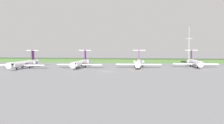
{
  "coord_description": "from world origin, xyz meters",
  "views": [
    {
      "loc": [
        16.33,
        -114.74,
        11.18
      ],
      "look_at": [
        0.0,
        20.19,
        3.0
      ],
      "focal_mm": 43.01,
      "sensor_mm": 36.0,
      "label": 1
    }
  ],
  "objects_px": {
    "regional_jet_second": "(24,63)",
    "antenna_mast": "(189,47)",
    "regional_jet_fourth": "(139,63)",
    "regional_jet_fifth": "(195,62)",
    "safety_cone_front_marker": "(132,70)",
    "safety_cone_mid_marker": "(141,70)",
    "regional_jet_third": "(81,63)"
  },
  "relations": [
    {
      "from": "regional_jet_fourth",
      "to": "regional_jet_fifth",
      "type": "height_order",
      "value": "same"
    },
    {
      "from": "regional_jet_third",
      "to": "regional_jet_fifth",
      "type": "xyz_separation_m",
      "value": [
        58.58,
        11.89,
        0.0
      ]
    },
    {
      "from": "regional_jet_fifth",
      "to": "antenna_mast",
      "type": "bearing_deg",
      "value": 84.81
    },
    {
      "from": "regional_jet_fourth",
      "to": "safety_cone_front_marker",
      "type": "relative_size",
      "value": 56.36
    },
    {
      "from": "regional_jet_second",
      "to": "regional_jet_fourth",
      "type": "distance_m",
      "value": 57.45
    },
    {
      "from": "regional_jet_fifth",
      "to": "antenna_mast",
      "type": "height_order",
      "value": "antenna_mast"
    },
    {
      "from": "regional_jet_third",
      "to": "antenna_mast",
      "type": "relative_size",
      "value": 1.24
    },
    {
      "from": "regional_jet_third",
      "to": "safety_cone_mid_marker",
      "type": "xyz_separation_m",
      "value": [
        30.74,
        -12.97,
        -2.26
      ]
    },
    {
      "from": "regional_jet_third",
      "to": "regional_jet_fifth",
      "type": "height_order",
      "value": "same"
    },
    {
      "from": "regional_jet_third",
      "to": "regional_jet_fourth",
      "type": "height_order",
      "value": "same"
    },
    {
      "from": "antenna_mast",
      "to": "safety_cone_mid_marker",
      "type": "height_order",
      "value": "antenna_mast"
    },
    {
      "from": "antenna_mast",
      "to": "safety_cone_front_marker",
      "type": "height_order",
      "value": "antenna_mast"
    },
    {
      "from": "regional_jet_second",
      "to": "antenna_mast",
      "type": "height_order",
      "value": "antenna_mast"
    },
    {
      "from": "regional_jet_second",
      "to": "regional_jet_third",
      "type": "distance_m",
      "value": 27.85
    },
    {
      "from": "regional_jet_third",
      "to": "safety_cone_front_marker",
      "type": "bearing_deg",
      "value": -26.3
    },
    {
      "from": "regional_jet_fourth",
      "to": "safety_cone_mid_marker",
      "type": "height_order",
      "value": "regional_jet_fourth"
    },
    {
      "from": "regional_jet_third",
      "to": "safety_cone_front_marker",
      "type": "height_order",
      "value": "regional_jet_third"
    },
    {
      "from": "regional_jet_fifth",
      "to": "safety_cone_mid_marker",
      "type": "xyz_separation_m",
      "value": [
        -27.83,
        -24.85,
        -2.26
      ]
    },
    {
      "from": "regional_jet_second",
      "to": "regional_jet_fourth",
      "type": "relative_size",
      "value": 1.0
    },
    {
      "from": "regional_jet_second",
      "to": "regional_jet_fifth",
      "type": "xyz_separation_m",
      "value": [
        85.59,
        18.68,
        0.0
      ]
    },
    {
      "from": "regional_jet_fourth",
      "to": "safety_cone_front_marker",
      "type": "bearing_deg",
      "value": -97.3
    },
    {
      "from": "safety_cone_mid_marker",
      "to": "regional_jet_second",
      "type": "bearing_deg",
      "value": 173.9
    },
    {
      "from": "regional_jet_fifth",
      "to": "safety_cone_front_marker",
      "type": "relative_size",
      "value": 56.36
    },
    {
      "from": "regional_jet_second",
      "to": "antenna_mast",
      "type": "bearing_deg",
      "value": 35.2
    },
    {
      "from": "regional_jet_second",
      "to": "regional_jet_third",
      "type": "bearing_deg",
      "value": 14.12
    },
    {
      "from": "safety_cone_front_marker",
      "to": "safety_cone_mid_marker",
      "type": "relative_size",
      "value": 1.0
    },
    {
      "from": "safety_cone_front_marker",
      "to": "safety_cone_mid_marker",
      "type": "bearing_deg",
      "value": 4.89
    },
    {
      "from": "regional_jet_fifth",
      "to": "safety_cone_mid_marker",
      "type": "height_order",
      "value": "regional_jet_fifth"
    },
    {
      "from": "regional_jet_fourth",
      "to": "regional_jet_fifth",
      "type": "xyz_separation_m",
      "value": [
        29.34,
        7.0,
        0.0
      ]
    },
    {
      "from": "regional_jet_fourth",
      "to": "safety_cone_front_marker",
      "type": "height_order",
      "value": "regional_jet_fourth"
    },
    {
      "from": "antenna_mast",
      "to": "safety_cone_mid_marker",
      "type": "relative_size",
      "value": 45.41
    },
    {
      "from": "safety_cone_front_marker",
      "to": "safety_cone_mid_marker",
      "type": "height_order",
      "value": "same"
    }
  ]
}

